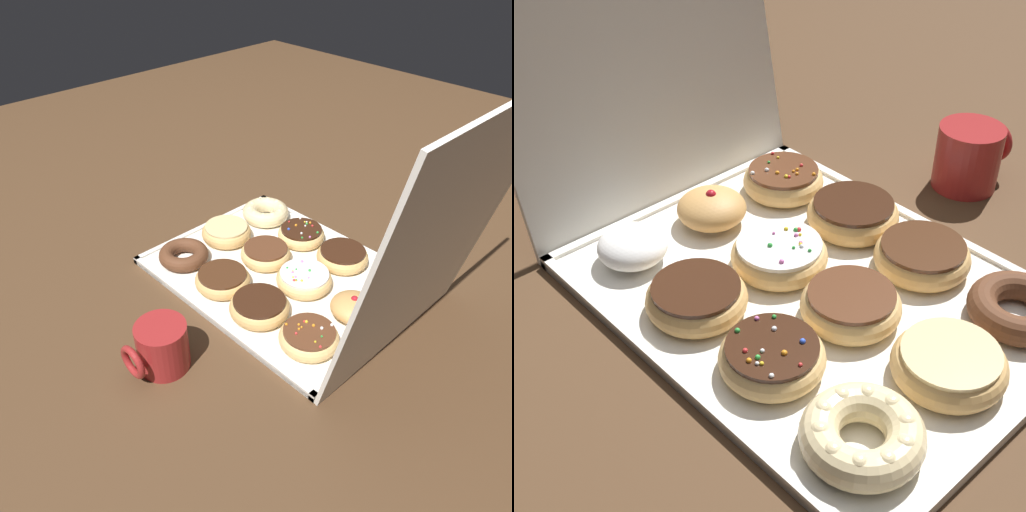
% 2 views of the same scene
% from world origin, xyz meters
% --- Properties ---
extents(ground_plane, '(3.00, 3.00, 0.00)m').
position_xyz_m(ground_plane, '(0.00, 0.00, 0.00)').
color(ground_plane, '#4C331E').
extents(donut_box, '(0.41, 0.54, 0.01)m').
position_xyz_m(donut_box, '(0.00, 0.00, 0.01)').
color(donut_box, silver).
rests_on(donut_box, ground).
extents(box_lid_open, '(0.41, 0.10, 0.48)m').
position_xyz_m(box_lid_open, '(0.00, 0.32, 0.24)').
color(box_lid_open, silver).
rests_on(box_lid_open, ground).
extents(cruller_donut_0, '(0.12, 0.12, 0.04)m').
position_xyz_m(cruller_donut_0, '(-0.13, -0.18, 0.03)').
color(cruller_donut_0, beige).
rests_on(cruller_donut_0, donut_box).
extents(glazed_ring_donut_1, '(0.12, 0.12, 0.04)m').
position_xyz_m(glazed_ring_donut_1, '(0.00, -0.18, 0.03)').
color(glazed_ring_donut_1, tan).
rests_on(glazed_ring_donut_1, donut_box).
extents(chocolate_cake_ring_donut_2, '(0.11, 0.11, 0.03)m').
position_xyz_m(chocolate_cake_ring_donut_2, '(0.13, -0.18, 0.03)').
color(chocolate_cake_ring_donut_2, '#59331E').
rests_on(chocolate_cake_ring_donut_2, donut_box).
extents(sprinkle_donut_3, '(0.11, 0.11, 0.04)m').
position_xyz_m(sprinkle_donut_3, '(-0.12, -0.06, 0.03)').
color(sprinkle_donut_3, '#E5B770').
rests_on(sprinkle_donut_3, donut_box).
extents(chocolate_frosted_donut_4, '(0.11, 0.11, 0.04)m').
position_xyz_m(chocolate_frosted_donut_4, '(-0.01, -0.06, 0.03)').
color(chocolate_frosted_donut_4, '#E5B770').
rests_on(chocolate_frosted_donut_4, donut_box).
extents(chocolate_frosted_donut_5, '(0.12, 0.12, 0.03)m').
position_xyz_m(chocolate_frosted_donut_5, '(0.12, -0.06, 0.03)').
color(chocolate_frosted_donut_5, tan).
rests_on(chocolate_frosted_donut_5, donut_box).
extents(chocolate_frosted_donut_6, '(0.11, 0.11, 0.04)m').
position_xyz_m(chocolate_frosted_donut_6, '(-0.12, 0.07, 0.03)').
color(chocolate_frosted_donut_6, tan).
rests_on(chocolate_frosted_donut_6, donut_box).
extents(sprinkle_donut_7, '(0.12, 0.12, 0.04)m').
position_xyz_m(sprinkle_donut_7, '(0.00, 0.06, 0.03)').
color(sprinkle_donut_7, '#E5B770').
rests_on(sprinkle_donut_7, donut_box).
extents(chocolate_frosted_donut_8, '(0.12, 0.12, 0.04)m').
position_xyz_m(chocolate_frosted_donut_8, '(0.13, 0.06, 0.03)').
color(chocolate_frosted_donut_8, tan).
rests_on(chocolate_frosted_donut_8, donut_box).
extents(powdered_filled_donut_9, '(0.08, 0.08, 0.04)m').
position_xyz_m(powdered_filled_donut_9, '(-0.12, 0.19, 0.03)').
color(powdered_filled_donut_9, white).
rests_on(powdered_filled_donut_9, donut_box).
extents(jelly_filled_donut_10, '(0.09, 0.09, 0.05)m').
position_xyz_m(jelly_filled_donut_10, '(-0.00, 0.19, 0.03)').
color(jelly_filled_donut_10, tan).
rests_on(jelly_filled_donut_10, donut_box).
extents(sprinkle_donut_11, '(0.11, 0.11, 0.04)m').
position_xyz_m(sprinkle_donut_11, '(0.12, 0.18, 0.03)').
color(sprinkle_donut_11, '#E5B770').
rests_on(sprinkle_donut_11, donut_box).
extents(coffee_mug, '(0.11, 0.09, 0.09)m').
position_xyz_m(coffee_mug, '(0.33, 0.03, 0.05)').
color(coffee_mug, maroon).
rests_on(coffee_mug, ground).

